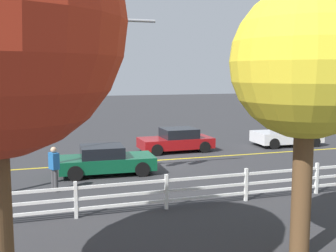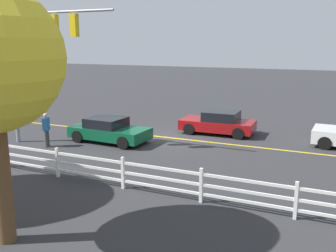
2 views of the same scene
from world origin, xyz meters
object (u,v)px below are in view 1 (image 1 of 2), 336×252
pedestrian (54,167)px  car_1 (106,160)px  car_2 (287,135)px  car_0 (176,140)px  tree_0 (307,64)px

pedestrian → car_1: bearing=-161.8°
car_2 → car_0: bearing=0.7°
car_0 → tree_0: 14.36m
car_0 → tree_0: bearing=82.3°
car_2 → pedestrian: size_ratio=2.42×
car_1 → tree_0: tree_0 is taller
car_2 → tree_0: size_ratio=0.64×
car_1 → pedestrian: bearing=-134.5°
pedestrian → tree_0: tree_0 is taller
car_1 → tree_0: (-3.13, 9.65, 4.00)m
car_1 → car_2: bearing=20.8°
car_0 → car_2: (-7.07, 0.22, 0.03)m
car_0 → car_1: (4.66, 4.07, -0.02)m
pedestrian → car_2: bearing=178.4°
car_2 → tree_0: bearing=59.9°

